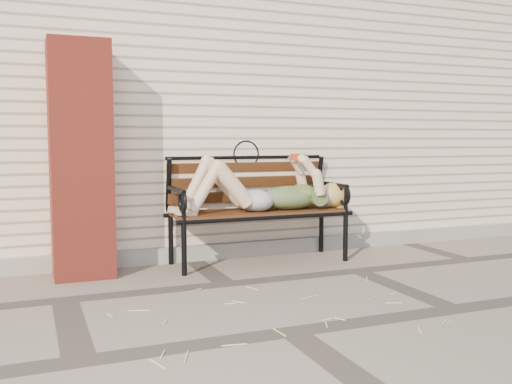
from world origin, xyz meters
name	(u,v)px	position (x,y,z in m)	size (l,w,h in m)	color
ground	(358,271)	(0.00, 0.00, 0.00)	(80.00, 80.00, 0.00)	#7A695D
house_wall	(241,115)	(0.00, 3.00, 1.50)	(8.00, 4.00, 3.00)	beige
foundation_strip	(308,244)	(0.00, 0.97, 0.07)	(8.00, 0.10, 0.15)	gray
brick_pillar	(81,160)	(-2.30, 0.75, 1.00)	(0.50, 0.50, 2.00)	#AC3626
garden_bench	(255,193)	(-0.69, 0.77, 0.66)	(1.82, 0.72, 1.18)	black
reading_woman	(262,190)	(-0.68, 0.62, 0.70)	(1.72, 0.39, 0.54)	#093443
straw_scatter	(295,304)	(-0.98, -0.74, 0.01)	(2.73, 1.66, 0.01)	#E8DA71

